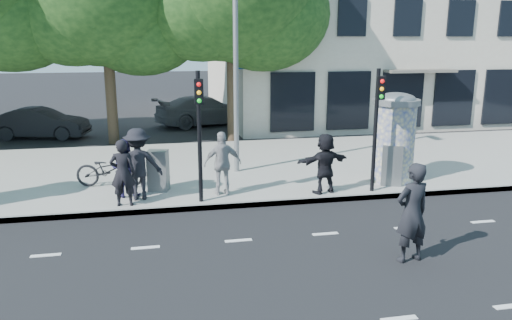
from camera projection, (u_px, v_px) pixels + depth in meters
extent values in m
plane|color=black|center=(250.00, 269.00, 9.62)|extent=(120.00, 120.00, 0.00)
cube|color=gray|center=(210.00, 168.00, 16.75)|extent=(40.00, 8.00, 0.15)
cube|color=slate|center=(225.00, 206.00, 12.99)|extent=(40.00, 0.10, 0.16)
cube|color=silver|center=(238.00, 241.00, 10.95)|extent=(32.00, 0.12, 0.01)
cylinder|color=beige|center=(394.00, 143.00, 14.76)|extent=(1.20, 1.20, 2.30)
cylinder|color=slate|center=(396.00, 102.00, 14.47)|extent=(1.36, 1.36, 0.16)
ellipsoid|color=slate|center=(397.00, 99.00, 14.45)|extent=(1.10, 1.10, 0.38)
cylinder|color=black|center=(199.00, 138.00, 12.74)|extent=(0.11, 0.11, 3.40)
cube|color=black|center=(199.00, 92.00, 12.28)|extent=(0.22, 0.14, 0.62)
cylinder|color=black|center=(375.00, 131.00, 13.63)|extent=(0.11, 0.11, 3.40)
cube|color=black|center=(381.00, 88.00, 13.18)|extent=(0.22, 0.14, 0.62)
cylinder|color=slate|center=(236.00, 44.00, 15.17)|extent=(0.16, 0.16, 8.00)
cylinder|color=#38281C|center=(111.00, 91.00, 20.54)|extent=(0.44, 0.44, 4.41)
cylinder|color=#38281C|center=(232.00, 88.00, 21.08)|extent=(0.44, 0.44, 4.59)
cube|color=#BBAE9C|center=(388.00, 9.00, 29.50)|extent=(20.00, 15.00, 12.00)
cube|color=black|center=(453.00, 98.00, 23.35)|extent=(18.00, 0.10, 2.60)
cube|color=#59544C|center=(420.00, 71.00, 22.33)|extent=(3.20, 0.90, 0.12)
cube|color=#194C8C|center=(255.00, 65.00, 21.19)|extent=(1.60, 0.06, 0.30)
imported|color=black|center=(123.00, 173.00, 12.62)|extent=(0.65, 0.44, 1.73)
imported|color=#232050|center=(125.00, 168.00, 13.38)|extent=(0.87, 0.73, 1.58)
imported|color=black|center=(138.00, 164.00, 13.11)|extent=(1.26, 0.75, 1.91)
imported|color=#969598|center=(223.00, 163.00, 13.53)|extent=(1.04, 0.61, 1.74)
imported|color=black|center=(325.00, 163.00, 13.67)|extent=(1.64, 0.89, 1.68)
imported|color=black|center=(412.00, 213.00, 9.75)|extent=(0.81, 0.61, 2.02)
imported|color=black|center=(109.00, 170.00, 14.31)|extent=(1.10, 2.03, 1.01)
cube|color=slate|center=(158.00, 171.00, 13.95)|extent=(0.64, 0.53, 1.15)
cube|color=slate|center=(391.00, 165.00, 14.49)|extent=(0.68, 0.59, 1.19)
imported|color=black|center=(40.00, 123.00, 22.02)|extent=(2.12, 4.27, 1.35)
imported|color=#57585E|center=(205.00, 110.00, 25.46)|extent=(3.60, 5.46, 1.47)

